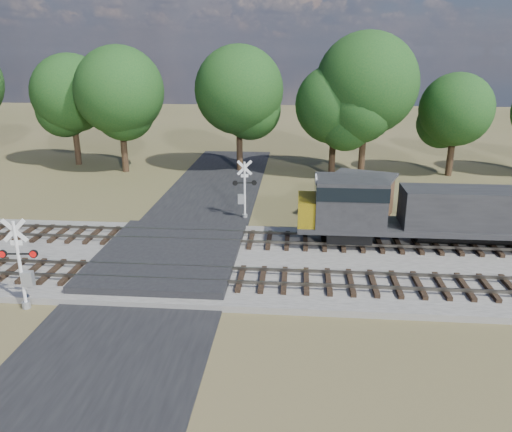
{
  "coord_description": "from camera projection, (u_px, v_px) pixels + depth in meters",
  "views": [
    {
      "loc": [
        6.46,
        -22.68,
        10.29
      ],
      "look_at": [
        4.36,
        2.0,
        2.1
      ],
      "focal_mm": 35.0,
      "sensor_mm": 36.0,
      "label": 1
    }
  ],
  "objects": [
    {
      "name": "track_far",
      "position": [
        235.0,
        239.0,
        27.66
      ],
      "size": [
        140.0,
        2.6,
        0.33
      ],
      "color": "black",
      "rests_on": "ballast_bed"
    },
    {
      "name": "road",
      "position": [
        167.0,
        265.0,
        25.19
      ],
      "size": [
        7.0,
        60.0,
        0.08
      ],
      "primitive_type": "cube",
      "color": "black",
      "rests_on": "ground"
    },
    {
      "name": "crossing_panel",
      "position": [
        169.0,
        256.0,
        25.58
      ],
      "size": [
        7.0,
        9.0,
        0.62
      ],
      "primitive_type": "cube",
      "color": "#262628",
      "rests_on": "ground"
    },
    {
      "name": "crossing_signal_near",
      "position": [
        23.0,
        272.0,
        20.52
      ],
      "size": [
        1.61,
        0.36,
        3.99
      ],
      "rotation": [
        0.0,
        0.0,
        0.09
      ],
      "color": "silver",
      "rests_on": "ground"
    },
    {
      "name": "ground",
      "position": [
        167.0,
        265.0,
        25.21
      ],
      "size": [
        160.0,
        160.0,
        0.0
      ],
      "primitive_type": "plane",
      "color": "brown",
      "rests_on": "ground"
    },
    {
      "name": "equipment_shed",
      "position": [
        361.0,
        196.0,
        32.35
      ],
      "size": [
        5.01,
        5.01,
        2.67
      ],
      "rotation": [
        0.0,
        0.0,
        -0.35
      ],
      "color": "#41231C",
      "rests_on": "ground"
    },
    {
      "name": "track_near",
      "position": [
        222.0,
        277.0,
        22.93
      ],
      "size": [
        140.0,
        2.6,
        0.33
      ],
      "color": "black",
      "rests_on": "ballast_bed"
    },
    {
      "name": "ballast_bed",
      "position": [
        366.0,
        266.0,
        24.83
      ],
      "size": [
        140.0,
        10.0,
        0.3
      ],
      "primitive_type": "cube",
      "color": "gray",
      "rests_on": "ground"
    },
    {
      "name": "crossing_signal_far",
      "position": [
        243.0,
        195.0,
        31.83
      ],
      "size": [
        1.54,
        0.37,
        3.84
      ],
      "rotation": [
        0.0,
        0.0,
        3.29
      ],
      "color": "silver",
      "rests_on": "ground"
    },
    {
      "name": "treeline",
      "position": [
        232.0,
        92.0,
        42.93
      ],
      "size": [
        81.73,
        10.77,
        11.97
      ],
      "color": "black",
      "rests_on": "ground"
    }
  ]
}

